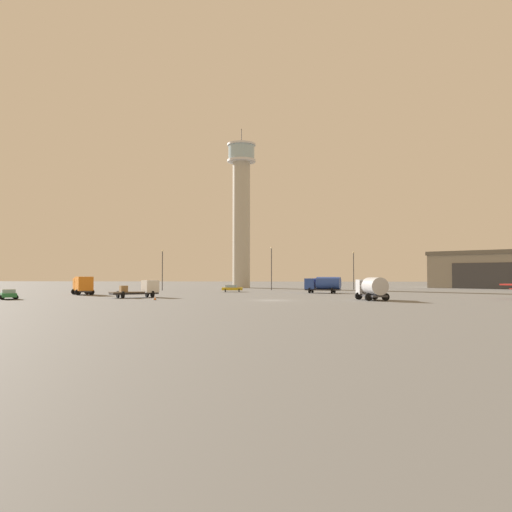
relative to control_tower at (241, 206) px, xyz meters
name	(u,v)px	position (x,y,z in m)	size (l,w,h in m)	color
ground_plane	(273,300)	(12.46, -67.85, -21.57)	(400.00, 400.00, 0.00)	#60605E
control_tower	(241,206)	(0.00, 0.00, 0.00)	(7.52, 7.52, 42.17)	#B2AD9E
hangar	(497,270)	(65.11, 0.76, -16.84)	(34.20, 31.75, 9.42)	gray
truck_fuel_tanker_silver	(372,287)	(25.51, -66.66, -19.87)	(4.18, 6.11, 3.04)	#38383D
truck_flatbed_white	(142,289)	(-7.52, -61.21, -20.32)	(6.86, 6.21, 2.55)	#38383D
truck_fuel_tanker_blue	(323,284)	(20.03, -39.59, -19.89)	(6.84, 4.20, 2.98)	#38383D
truck_box_orange	(83,285)	(-20.72, -51.65, -19.84)	(5.18, 6.13, 3.07)	#38383D
car_yellow	(232,288)	(2.19, -33.90, -20.83)	(4.33, 2.65, 1.37)	gold
car_green	(8,294)	(-24.12, -68.30, -20.83)	(4.01, 4.69, 1.37)	#287A42
light_post_west	(271,265)	(9.31, -21.73, -15.92)	(0.44, 0.44, 9.59)	#38383D
light_post_east	(162,266)	(-14.06, -26.12, -16.31)	(0.44, 0.44, 8.84)	#38383D
light_post_north	(354,267)	(27.85, -14.70, -16.34)	(0.44, 0.44, 8.79)	#38383D
traffic_cone_near_left	(155,298)	(-3.34, -68.66, -21.30)	(0.36, 0.36, 0.54)	black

